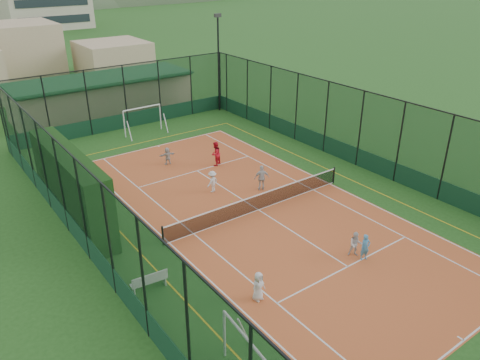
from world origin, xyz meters
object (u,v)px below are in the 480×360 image
object	(u,v)px
child_far_left	(212,182)
coach	(215,154)
child_far_back	(168,156)
futsal_goal_far	(143,120)
floodlight_ne	(219,64)
child_near_mid	(365,247)
white_bench	(149,281)
clubhouse	(103,95)
child_near_right	(355,244)
child_near_left	(258,286)
child_far_right	(262,178)

from	to	relation	value
child_far_left	coach	size ratio (longest dim) A/B	0.81
child_far_back	futsal_goal_far	bearing A→B (deg)	-93.96
coach	floodlight_ne	bearing A→B (deg)	-149.38
child_far_left	child_far_back	world-z (taller)	child_far_left
futsal_goal_far	child_near_mid	world-z (taller)	futsal_goal_far
white_bench	futsal_goal_far	world-z (taller)	futsal_goal_far
clubhouse	child_near_right	distance (m)	28.00
child_near_left	child_far_right	bearing A→B (deg)	42.61
child_far_right	child_far_back	xyz separation A→B (m)	(-2.65, 6.64, -0.19)
futsal_goal_far	child_near_right	world-z (taller)	futsal_goal_far
clubhouse	child_near_mid	distance (m)	28.45
child_near_right	child_near_left	bearing A→B (deg)	-143.33
clubhouse	white_bench	bearing A→B (deg)	-107.60
floodlight_ne	coach	xyz separation A→B (m)	(-7.11, -10.13, -3.31)
floodlight_ne	child_near_mid	world-z (taller)	floodlight_ne
clubhouse	child_far_left	world-z (taller)	clubhouse
child_far_left	child_far_right	distance (m)	2.89
child_near_mid	white_bench	bearing A→B (deg)	171.42
clubhouse	child_far_left	xyz separation A→B (m)	(-0.81, -18.67, -0.91)
futsal_goal_far	child_near_left	bearing A→B (deg)	-104.48
clubhouse	child_far_back	distance (m)	13.59
child_near_mid	child_far_back	xyz separation A→B (m)	(-2.01, 14.90, -0.05)
white_bench	child_near_left	bearing A→B (deg)	-38.81
white_bench	futsal_goal_far	xyz separation A→B (m)	(8.22, 17.62, 0.59)
clubhouse	child_far_back	bearing A→B (deg)	-94.14
child_far_left	child_near_mid	bearing A→B (deg)	81.17
child_near_mid	child_near_right	xyz separation A→B (m)	(-0.13, 0.45, -0.03)
floodlight_ne	child_far_right	bearing A→B (deg)	-115.15
child_near_mid	coach	distance (m)	12.89
child_far_back	child_far_right	bearing A→B (deg)	119.80
child_far_left	coach	distance (m)	3.88
white_bench	child_far_right	distance (m)	10.46
floodlight_ne	child_near_right	distance (m)	24.10
floodlight_ne	child_far_back	bearing A→B (deg)	-139.71
futsal_goal_far	child_far_back	size ratio (longest dim) A/B	2.72
futsal_goal_far	coach	xyz separation A→B (m)	(1.07, -8.57, -0.21)
futsal_goal_far	child_near_left	distance (m)	21.39
child_near_left	child_near_mid	xyz separation A→B (m)	(5.60, -0.66, -0.00)
white_bench	floodlight_ne	bearing A→B (deg)	55.15
clubhouse	child_far_left	bearing A→B (deg)	-92.47
child_far_back	child_near_right	bearing A→B (deg)	105.49
child_near_left	child_far_left	xyz separation A→B (m)	(3.76, 9.09, 0.01)
futsal_goal_far	child_near_mid	bearing A→B (deg)	-89.36
child_far_left	coach	bearing A→B (deg)	-145.66
white_bench	child_near_mid	distance (m)	9.63
child_near_left	child_far_back	bearing A→B (deg)	67.85
white_bench	coach	bearing A→B (deg)	49.95
floodlight_ne	child_far_back	size ratio (longest dim) A/B	7.08
child_near_mid	child_far_right	bearing A→B (deg)	100.46
child_near_left	child_far_right	world-z (taller)	child_far_right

